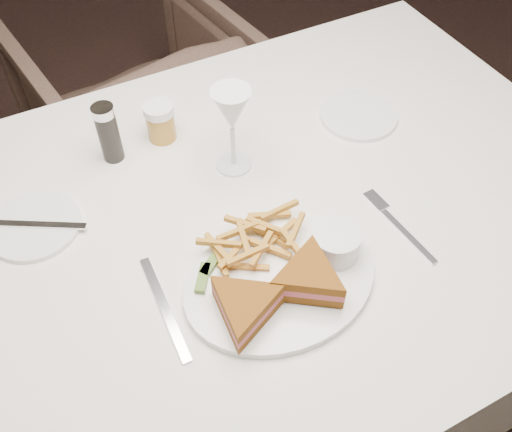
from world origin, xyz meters
name	(u,v)px	position (x,y,z in m)	size (l,w,h in m)	color
ground	(307,329)	(0.00, 0.00, 0.00)	(5.00, 5.00, 0.00)	black
table	(247,321)	(-0.24, -0.09, 0.38)	(1.40, 0.94, 0.75)	silver
chair_far	(140,99)	(-0.20, 0.83, 0.34)	(0.65, 0.61, 0.67)	#4C382F
table_setting	(252,227)	(-0.25, -0.15, 0.79)	(0.83, 0.62, 0.18)	white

